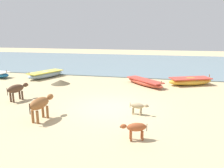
% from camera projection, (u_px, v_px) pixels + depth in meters
% --- Properties ---
extents(ground, '(80.00, 80.00, 0.00)m').
position_uv_depth(ground, '(109.00, 108.00, 11.27)').
color(ground, tan).
extents(sea_water, '(60.00, 20.00, 0.08)m').
position_uv_depth(sea_water, '(141.00, 63.00, 28.23)').
color(sea_water, slate).
rests_on(sea_water, ground).
extents(fishing_boat_0, '(2.39, 3.70, 0.76)m').
position_uv_depth(fishing_boat_0, '(46.00, 74.00, 18.86)').
color(fishing_boat_0, '#8CA5B7').
rests_on(fishing_boat_0, ground).
extents(fishing_boat_2, '(3.26, 3.20, 0.64)m').
position_uv_depth(fishing_boat_2, '(144.00, 82.00, 16.13)').
color(fishing_boat_2, '#B74733').
rests_on(fishing_boat_2, ground).
extents(fishing_boat_4, '(3.56, 2.38, 0.76)m').
position_uv_depth(fishing_boat_4, '(190.00, 81.00, 16.22)').
color(fishing_boat_4, gold).
rests_on(fishing_boat_4, ground).
extents(cow_adult_dark, '(0.68, 1.44, 0.95)m').
position_uv_depth(cow_adult_dark, '(17.00, 89.00, 12.39)').
color(cow_adult_dark, '#4C3323').
rests_on(cow_adult_dark, ground).
extents(calf_near_rust, '(0.98, 0.51, 0.65)m').
position_uv_depth(calf_near_rust, '(136.00, 128.00, 7.83)').
color(calf_near_rust, '#9E4C28').
rests_on(calf_near_rust, ground).
extents(calf_far_dun, '(0.91, 0.36, 0.59)m').
position_uv_depth(calf_far_dun, '(138.00, 106.00, 10.28)').
color(calf_far_dun, tan).
rests_on(calf_far_dun, ground).
extents(cow_second_adult_brown, '(0.63, 1.61, 1.05)m').
position_uv_depth(cow_second_adult_brown, '(40.00, 104.00, 9.57)').
color(cow_second_adult_brown, brown).
rests_on(cow_second_adult_brown, ground).
extents(debris_pile_1, '(1.69, 1.69, 0.33)m').
position_uv_depth(debris_pile_1, '(61.00, 82.00, 16.53)').
color(debris_pile_1, brown).
rests_on(debris_pile_1, ground).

